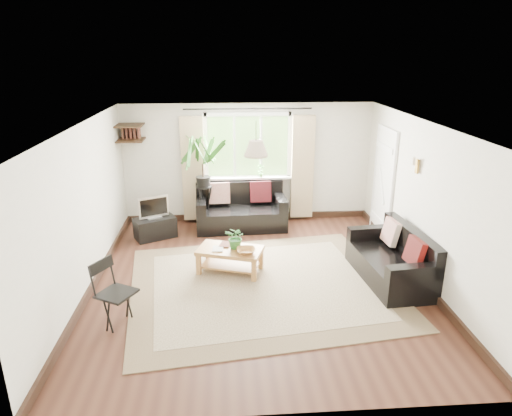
{
  "coord_description": "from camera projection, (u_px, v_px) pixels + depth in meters",
  "views": [
    {
      "loc": [
        -0.47,
        -6.28,
        3.39
      ],
      "look_at": [
        0.0,
        0.4,
        1.05
      ],
      "focal_mm": 32.0,
      "sensor_mm": 36.0,
      "label": 1
    }
  ],
  "objects": [
    {
      "name": "wall_back",
      "position": [
        248.0,
        163.0,
        9.26
      ],
      "size": [
        5.0,
        0.02,
        2.4
      ],
      "primitive_type": "cube",
      "color": "silver",
      "rests_on": "floor"
    },
    {
      "name": "pendant_lamp",
      "position": [
        256.0,
        144.0,
        6.77
      ],
      "size": [
        0.36,
        0.36,
        0.54
      ],
      "primitive_type": null,
      "color": "beige",
      "rests_on": "ceiling"
    },
    {
      "name": "book_b",
      "position": [
        220.0,
        244.0,
        7.34
      ],
      "size": [
        0.22,
        0.26,
        0.02
      ],
      "primitive_type": "imported",
      "rotation": [
        0.0,
        0.0,
        -0.25
      ],
      "color": "#592D23",
      "rests_on": "coffee_table"
    },
    {
      "name": "bowl",
      "position": [
        246.0,
        251.0,
        7.03
      ],
      "size": [
        0.3,
        0.3,
        0.07
      ],
      "primitive_type": "imported",
      "rotation": [
        0.0,
        0.0,
        0.02
      ],
      "color": "#A26C38",
      "rests_on": "coffee_table"
    },
    {
      "name": "sofa_back",
      "position": [
        241.0,
        208.0,
        9.04
      ],
      "size": [
        1.79,
        0.96,
        0.83
      ],
      "primitive_type": null,
      "rotation": [
        0.0,
        0.0,
        0.04
      ],
      "color": "black",
      "rests_on": "floor"
    },
    {
      "name": "corner_shelf",
      "position": [
        130.0,
        133.0,
        8.65
      ],
      "size": [
        0.5,
        0.5,
        0.34
      ],
      "primitive_type": null,
      "color": "black",
      "rests_on": "wall_back"
    },
    {
      "name": "rug",
      "position": [
        262.0,
        285.0,
        6.91
      ],
      "size": [
        4.28,
        3.81,
        0.02
      ],
      "primitive_type": "cube",
      "rotation": [
        0.0,
        0.0,
        0.13
      ],
      "color": "beige",
      "rests_on": "floor"
    },
    {
      "name": "wall_sconce",
      "position": [
        416.0,
        164.0,
        6.93
      ],
      "size": [
        0.12,
        0.12,
        0.28
      ],
      "primitive_type": null,
      "color": "beige",
      "rests_on": "wall_right"
    },
    {
      "name": "wall_right",
      "position": [
        424.0,
        203.0,
        6.83
      ],
      "size": [
        0.02,
        5.5,
        2.4
      ],
      "primitive_type": "cube",
      "color": "silver",
      "rests_on": "floor"
    },
    {
      "name": "sofa_right",
      "position": [
        391.0,
        257.0,
        6.96
      ],
      "size": [
        1.71,
        0.98,
        0.77
      ],
      "primitive_type": null,
      "rotation": [
        0.0,
        0.0,
        -1.47
      ],
      "color": "black",
      "rests_on": "floor"
    },
    {
      "name": "tv_stand",
      "position": [
        155.0,
        228.0,
        8.61
      ],
      "size": [
        0.85,
        0.7,
        0.4
      ],
      "primitive_type": "cube",
      "rotation": [
        0.0,
        0.0,
        0.46
      ],
      "color": "black",
      "rests_on": "floor"
    },
    {
      "name": "floor",
      "position": [
        258.0,
        280.0,
        7.06
      ],
      "size": [
        5.5,
        5.5,
        0.0
      ],
      "primitive_type": "plane",
      "color": "#321910",
      "rests_on": "ground"
    },
    {
      "name": "window",
      "position": [
        248.0,
        146.0,
        9.11
      ],
      "size": [
        2.5,
        0.16,
        2.16
      ],
      "primitive_type": null,
      "color": "white",
      "rests_on": "wall_back"
    },
    {
      "name": "folding_chair",
      "position": [
        117.0,
        295.0,
        5.79
      ],
      "size": [
        0.62,
        0.62,
        0.88
      ],
      "primitive_type": null,
      "rotation": [
        0.0,
        0.0,
        1.06
      ],
      "color": "black",
      "rests_on": "floor"
    },
    {
      "name": "door",
      "position": [
        383.0,
        185.0,
        8.5
      ],
      "size": [
        0.06,
        0.96,
        2.06
      ],
      "primitive_type": "cube",
      "color": "silver",
      "rests_on": "wall_right"
    },
    {
      "name": "wall_front",
      "position": [
        281.0,
        308.0,
        4.08
      ],
      "size": [
        5.0,
        0.02,
        2.4
      ],
      "primitive_type": "cube",
      "color": "silver",
      "rests_on": "floor"
    },
    {
      "name": "sill_plant",
      "position": [
        261.0,
        171.0,
        9.21
      ],
      "size": [
        0.14,
        0.1,
        0.27
      ],
      "primitive_type": "imported",
      "color": "#2D6023",
      "rests_on": "window"
    },
    {
      "name": "tv",
      "position": [
        154.0,
        207.0,
        8.48
      ],
      "size": [
        0.59,
        0.42,
        0.43
      ],
      "primitive_type": null,
      "rotation": [
        0.0,
        0.0,
        0.46
      ],
      "color": "#A5A5AA",
      "rests_on": "tv_stand"
    },
    {
      "name": "book_a",
      "position": [
        213.0,
        249.0,
        7.17
      ],
      "size": [
        0.18,
        0.23,
        0.02
      ],
      "primitive_type": "imported",
      "rotation": [
        0.0,
        0.0,
        -0.06
      ],
      "color": "silver",
      "rests_on": "coffee_table"
    },
    {
      "name": "table_plant",
      "position": [
        236.0,
        238.0,
        7.16
      ],
      "size": [
        0.43,
        0.42,
        0.36
      ],
      "primitive_type": "imported",
      "rotation": [
        0.0,
        0.0,
        -0.6
      ],
      "color": "#2B6829",
      "rests_on": "coffee_table"
    },
    {
      "name": "wall_left",
      "position": [
        83.0,
        211.0,
        6.5
      ],
      "size": [
        0.02,
        5.5,
        2.4
      ],
      "primitive_type": "cube",
      "color": "silver",
      "rests_on": "floor"
    },
    {
      "name": "coffee_table",
      "position": [
        230.0,
        260.0,
        7.26
      ],
      "size": [
        1.12,
        0.83,
        0.41
      ],
      "primitive_type": null,
      "rotation": [
        0.0,
        0.0,
        -0.32
      ],
      "color": "olive",
      "rests_on": "floor"
    },
    {
      "name": "ceiling",
      "position": [
        258.0,
        125.0,
        6.27
      ],
      "size": [
        5.5,
        5.5,
        0.0
      ],
      "primitive_type": "plane",
      "rotation": [
        3.14,
        0.0,
        0.0
      ],
      "color": "white",
      "rests_on": "floor"
    },
    {
      "name": "palm_stand",
      "position": [
        203.0,
        183.0,
        8.9
      ],
      "size": [
        0.86,
        0.86,
        1.84
      ],
      "primitive_type": null,
      "rotation": [
        0.0,
        0.0,
        -0.23
      ],
      "color": "black",
      "rests_on": "floor"
    }
  ]
}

